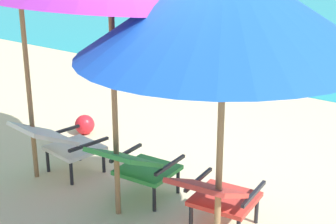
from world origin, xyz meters
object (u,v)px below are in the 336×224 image
(lounge_chair_center, at_px, (137,165))
(beach_umbrella_right, at_px, (225,6))
(lounge_chair_right, at_px, (217,194))
(beach_ball, at_px, (85,125))
(lounge_chair_left, at_px, (60,142))

(lounge_chair_center, distance_m, beach_umbrella_right, 1.95)
(lounge_chair_center, xyz_separation_m, beach_umbrella_right, (1.08, -0.31, 1.60))
(lounge_chair_right, relative_size, beach_ball, 3.65)
(lounge_chair_right, xyz_separation_m, beach_umbrella_right, (0.17, -0.27, 1.60))
(beach_ball, bearing_deg, lounge_chair_left, -55.14)
(lounge_chair_right, bearing_deg, beach_ball, 158.89)
(beach_ball, bearing_deg, lounge_chair_center, -29.53)
(lounge_chair_center, relative_size, lounge_chair_right, 0.98)
(lounge_chair_center, height_order, beach_ball, lounge_chair_center)
(lounge_chair_center, bearing_deg, lounge_chair_right, -2.58)
(lounge_chair_left, xyz_separation_m, beach_ball, (-0.71, 1.02, -0.28))
(lounge_chair_center, distance_m, beach_ball, 1.99)
(lounge_chair_left, xyz_separation_m, lounge_chair_center, (1.00, 0.05, 0.00))
(lounge_chair_center, relative_size, beach_ball, 3.57)
(lounge_chair_center, bearing_deg, beach_ball, 150.47)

